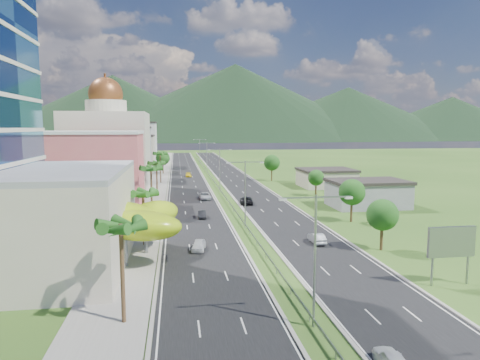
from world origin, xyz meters
name	(u,v)px	position (x,y,z in m)	size (l,w,h in m)	color
ground	(257,245)	(0.00, 0.00, 0.00)	(500.00, 500.00, 0.00)	#2D5119
road_left	(186,175)	(-7.50, 90.00, 0.02)	(11.00, 260.00, 0.04)	black
road_right	(230,174)	(7.50, 90.00, 0.02)	(11.00, 260.00, 0.04)	black
sidewalk_left	(158,175)	(-17.00, 90.00, 0.06)	(7.00, 260.00, 0.12)	gray
median_guardrail	(213,179)	(0.00, 71.99, 0.62)	(0.10, 216.06, 0.76)	gray
streetlight_median_a	(315,247)	(0.00, -25.00, 6.75)	(6.04, 0.25, 11.00)	gray
streetlight_median_b	(245,187)	(0.00, 10.00, 6.75)	(6.04, 0.25, 11.00)	gray
streetlight_median_c	(220,165)	(0.00, 50.00, 6.75)	(6.04, 0.25, 11.00)	gray
streetlight_median_d	(207,154)	(0.00, 95.00, 6.75)	(6.04, 0.25, 11.00)	gray
streetlight_median_e	(200,148)	(0.00, 140.00, 6.75)	(6.04, 0.25, 11.00)	gray
lime_canopy	(102,221)	(-20.00, -4.00, 4.99)	(18.00, 15.00, 7.40)	#98BB12
pink_shophouse	(91,171)	(-28.00, 32.00, 7.50)	(20.00, 15.00, 15.00)	#D35660
domed_building	(108,147)	(-28.00, 55.00, 11.35)	(20.00, 20.00, 28.70)	beige
midrise_grey	(124,154)	(-27.00, 80.00, 8.00)	(16.00, 15.00, 16.00)	gray
midrise_beige	(131,155)	(-27.00, 102.00, 6.50)	(16.00, 15.00, 13.00)	#B8AF97
midrise_white	(137,145)	(-27.00, 125.00, 9.00)	(16.00, 15.00, 18.00)	silver
billboard	(451,244)	(17.00, -18.00, 4.42)	(5.20, 0.35, 6.20)	gray
shed_near	(367,195)	(28.00, 25.00, 2.50)	(15.00, 10.00, 5.00)	gray
shed_far	(326,179)	(30.00, 55.00, 2.20)	(14.00, 12.00, 4.40)	#B8AF97
palm_tree_a	(121,230)	(-15.50, -22.00, 8.02)	(3.60, 3.60, 9.10)	#47301C
palm_tree_b	(143,195)	(-15.50, 2.00, 7.06)	(3.60, 3.60, 8.10)	#47301C
palm_tree_c	(151,170)	(-15.50, 22.00, 8.50)	(3.60, 3.60, 9.60)	#47301C
palm_tree_d	(157,165)	(-15.50, 45.00, 7.54)	(3.60, 3.60, 8.60)	#47301C
palm_tree_e	(160,155)	(-15.50, 70.00, 8.31)	(3.60, 3.60, 9.40)	#47301C
leafy_tree_lfar	(163,158)	(-15.50, 95.00, 5.58)	(4.90, 4.90, 8.05)	#47301C
leafy_tree_ra	(382,215)	(16.00, -5.00, 4.78)	(4.20, 4.20, 6.90)	#47301C
leafy_tree_rb	(352,192)	(19.00, 12.00, 5.18)	(4.55, 4.55, 7.47)	#47301C
leafy_tree_rc	(316,178)	(22.00, 40.00, 4.37)	(3.85, 3.85, 6.33)	#47301C
leafy_tree_rd	(272,163)	(18.00, 70.00, 5.58)	(4.90, 4.90, 8.05)	#47301C
mountain_ridge	(236,141)	(60.00, 450.00, 0.00)	(860.00, 140.00, 90.00)	black
car_white_near_left	(199,245)	(-8.16, -1.57, 0.74)	(1.64, 4.08, 1.39)	white
car_dark_left	(202,214)	(-6.46, 18.95, 0.70)	(1.40, 4.01, 1.32)	black
car_silver_mid_left	(205,196)	(-4.51, 39.12, 0.77)	(2.42, 5.24, 1.46)	#B3B7BB
car_yellow_far_left	(188,175)	(-6.96, 84.29, 0.70)	(1.85, 4.56, 1.32)	yellow
car_silver_right	(317,238)	(8.58, -0.49, 0.76)	(1.52, 4.37, 1.44)	#A1A4A8
car_dark_far_right	(246,200)	(3.81, 31.79, 0.82)	(2.59, 5.61, 1.56)	black
motorcycle	(167,256)	(-12.30, -5.38, 0.61)	(0.54, 1.77, 1.13)	black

